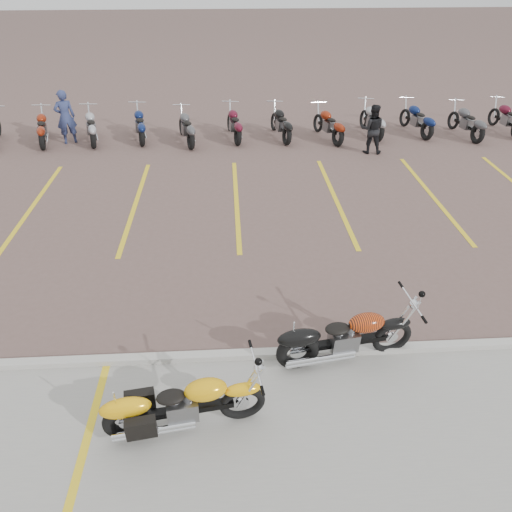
{
  "coord_description": "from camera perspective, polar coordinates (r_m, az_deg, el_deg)",
  "views": [
    {
      "loc": [
        -0.2,
        -8.19,
        5.92
      ],
      "look_at": [
        0.29,
        0.0,
        0.75
      ],
      "focal_mm": 35.0,
      "sensor_mm": 36.0,
      "label": 1
    }
  ],
  "objects": [
    {
      "name": "bg_bike_row",
      "position": [
        18.11,
        0.04,
        14.97
      ],
      "size": [
        19.18,
        2.09,
        1.1
      ],
      "color": "black",
      "rests_on": "ground"
    },
    {
      "name": "concrete_apron",
      "position": [
        6.98,
        -0.19,
        -25.81
      ],
      "size": [
        60.0,
        5.0,
        0.01
      ],
      "primitive_type": "cube",
      "color": "#9E9B93",
      "rests_on": "ground"
    },
    {
      "name": "apron_stripe",
      "position": [
        7.28,
        -20.61,
        -25.25
      ],
      "size": [
        0.12,
        5.0,
        0.0
      ],
      "primitive_type": "cube",
      "color": "yellow",
      "rests_on": "concrete_apron"
    },
    {
      "name": "flame_cruiser",
      "position": [
        8.32,
        9.78,
        -9.23
      ],
      "size": [
        2.32,
        0.52,
        0.96
      ],
      "rotation": [
        0.1,
        0.0,
        0.15
      ],
      "color": "black",
      "rests_on": "ground"
    },
    {
      "name": "yellow_cruiser",
      "position": [
        7.31,
        -8.55,
        -16.52
      ],
      "size": [
        2.28,
        0.5,
        0.94
      ],
      "rotation": [
        0.1,
        0.0,
        0.15
      ],
      "color": "black",
      "rests_on": "ground"
    },
    {
      "name": "person_b",
      "position": [
        17.09,
        13.12,
        13.95
      ],
      "size": [
        0.88,
        0.75,
        1.58
      ],
      "primitive_type": "imported",
      "rotation": [
        0.0,
        0.0,
        2.93
      ],
      "color": "black",
      "rests_on": "ground"
    },
    {
      "name": "ground",
      "position": [
        10.11,
        -1.65,
        -3.66
      ],
      "size": [
        100.0,
        100.0,
        0.0
      ],
      "primitive_type": "plane",
      "color": "brown",
      "rests_on": "ground"
    },
    {
      "name": "curb",
      "position": [
        8.53,
        -1.16,
        -11.22
      ],
      "size": [
        60.0,
        0.18,
        0.12
      ],
      "primitive_type": "cube",
      "color": "#ADAAA3",
      "rests_on": "ground"
    },
    {
      "name": "parking_stripes",
      "position": [
        13.55,
        -2.25,
        6.3
      ],
      "size": [
        38.0,
        5.5,
        0.01
      ],
      "primitive_type": null,
      "color": "yellow",
      "rests_on": "ground"
    },
    {
      "name": "person_a",
      "position": [
        18.7,
        -20.96,
        14.62
      ],
      "size": [
        0.78,
        0.66,
        1.81
      ],
      "primitive_type": "imported",
      "rotation": [
        0.0,
        0.0,
        3.54
      ],
      "color": "navy",
      "rests_on": "ground"
    }
  ]
}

